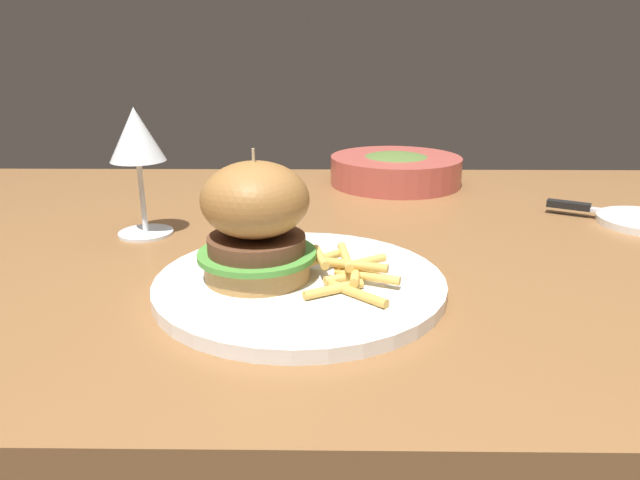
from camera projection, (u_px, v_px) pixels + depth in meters
dining_table at (331, 292)px, 0.78m from camera, size 1.44×0.85×0.74m
main_plate at (300, 284)px, 0.58m from camera, size 0.30×0.30×0.01m
burger_sandwich at (256, 221)px, 0.56m from camera, size 0.12×0.12×0.13m
fries_pile at (347, 271)px, 0.56m from camera, size 0.11×0.12×0.02m
wine_glass at (138, 140)px, 0.72m from camera, size 0.07×0.07×0.17m
table_knife at (608, 211)px, 0.82m from camera, size 0.19×0.11×0.01m
soup_bowl at (396, 169)px, 1.03m from camera, size 0.23×0.23×0.06m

